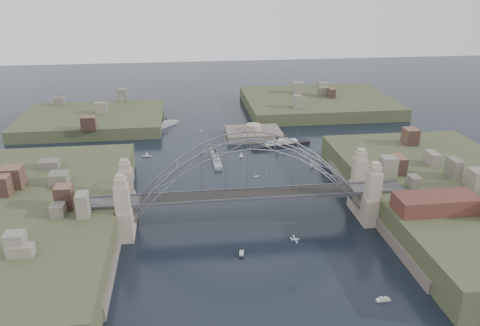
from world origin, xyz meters
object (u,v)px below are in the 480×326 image
bridge (249,180)px  wharf_shed (436,203)px  fort_island (253,138)px  naval_cruiser_near (216,158)px  ocean_liner (281,144)px  naval_cruiser_far (165,125)px

bridge → wharf_shed: 46.23m
fort_island → naval_cruiser_near: 29.20m
wharf_shed → ocean_liner: 75.79m
fort_island → naval_cruiser_near: bearing=-126.0°
naval_cruiser_far → ocean_liner: size_ratio=0.56×
naval_cruiser_far → bridge: bearing=-75.0°
bridge → wharf_shed: bearing=-17.7°
fort_island → ocean_liner: fort_island is taller
bridge → naval_cruiser_far: bridge is taller
fort_island → ocean_liner: 15.26m
fort_island → naval_cruiser_far: bearing=152.4°
wharf_shed → naval_cruiser_far: (-67.71, 102.69, -9.20)m
ocean_liner → fort_island: bearing=125.1°
naval_cruiser_near → naval_cruiser_far: size_ratio=1.47×
fort_island → naval_cruiser_far: 40.32m
fort_island → wharf_shed: size_ratio=1.10×
wharf_shed → bridge: bearing=162.3°
bridge → wharf_shed: (44.00, -14.00, -2.32)m
wharf_shed → naval_cruiser_far: size_ratio=1.54×
naval_cruiser_near → ocean_liner: ocean_liner is taller
wharf_shed → fort_island: bearing=110.9°
naval_cruiser_far → ocean_liner: ocean_liner is taller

